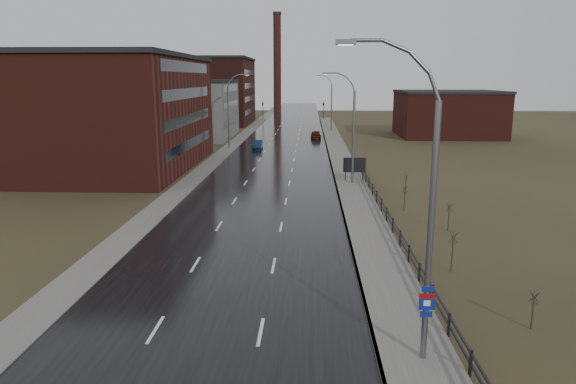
# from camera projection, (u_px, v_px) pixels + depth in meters

# --- Properties ---
(road) EXTENTS (14.00, 300.00, 0.06)m
(road) POSITION_uv_depth(u_px,v_px,m) (280.00, 151.00, 76.84)
(road) COLOR black
(road) RESTS_ON ground
(sidewalk_right) EXTENTS (3.20, 180.00, 0.18)m
(sidewalk_right) POSITION_uv_depth(u_px,v_px,m) (351.00, 185.00, 52.10)
(sidewalk_right) COLOR #595651
(sidewalk_right) RESTS_ON ground
(curb_right) EXTENTS (0.16, 180.00, 0.18)m
(curb_right) POSITION_uv_depth(u_px,v_px,m) (336.00, 185.00, 52.16)
(curb_right) COLOR slate
(curb_right) RESTS_ON ground
(sidewalk_left) EXTENTS (2.40, 260.00, 0.12)m
(sidewalk_left) POSITION_uv_depth(u_px,v_px,m) (226.00, 151.00, 77.17)
(sidewalk_left) COLOR #595651
(sidewalk_left) RESTS_ON ground
(warehouse_near) EXTENTS (22.44, 28.56, 13.50)m
(warehouse_near) POSITION_uv_depth(u_px,v_px,m) (99.00, 112.00, 61.60)
(warehouse_near) COLOR #471914
(warehouse_near) RESTS_ON ground
(warehouse_mid) EXTENTS (16.32, 20.40, 10.50)m
(warehouse_mid) POSITION_uv_depth(u_px,v_px,m) (188.00, 109.00, 93.99)
(warehouse_mid) COLOR slate
(warehouse_mid) RESTS_ON ground
(warehouse_far) EXTENTS (26.52, 24.48, 15.50)m
(warehouse_far) POSITION_uv_depth(u_px,v_px,m) (196.00, 91.00, 122.90)
(warehouse_far) COLOR #331611
(warehouse_far) RESTS_ON ground
(building_right) EXTENTS (18.36, 16.32, 8.50)m
(building_right) POSITION_uv_depth(u_px,v_px,m) (448.00, 113.00, 96.14)
(building_right) COLOR #471914
(building_right) RESTS_ON ground
(smokestack) EXTENTS (2.70, 2.70, 30.70)m
(smokestack) POSITION_uv_depth(u_px,v_px,m) (277.00, 63.00, 161.49)
(smokestack) COLOR #331611
(smokestack) RESTS_ON ground
(streetlight_main) EXTENTS (3.91, 0.29, 12.11)m
(streetlight_main) POSITION_uv_depth(u_px,v_px,m) (423.00, 210.00, 18.62)
(streetlight_main) COLOR slate
(streetlight_main) RESTS_ON ground
(streetlight_right_mid) EXTENTS (3.36, 0.28, 11.35)m
(streetlight_right_mid) POSITION_uv_depth(u_px,v_px,m) (351.00, 128.00, 51.83)
(streetlight_right_mid) COLOR slate
(streetlight_right_mid) RESTS_ON ground
(streetlight_left) EXTENTS (3.36, 0.28, 11.35)m
(streetlight_left) POSITION_uv_depth(u_px,v_px,m) (230.00, 111.00, 77.84)
(streetlight_left) COLOR slate
(streetlight_left) RESTS_ON ground
(streetlight_right_far) EXTENTS (3.36, 0.28, 11.35)m
(streetlight_right_far) POSITION_uv_depth(u_px,v_px,m) (330.00, 103.00, 104.49)
(streetlight_right_far) COLOR slate
(streetlight_right_far) RESTS_ON ground
(guardrail) EXTENTS (0.10, 53.05, 1.10)m
(guardrail) POSITION_uv_depth(u_px,v_px,m) (394.00, 226.00, 35.62)
(guardrail) COLOR black
(guardrail) RESTS_ON ground
(shrub_b) EXTENTS (0.42, 0.45, 1.76)m
(shrub_b) POSITION_uv_depth(u_px,v_px,m) (533.00, 309.00, 22.29)
(shrub_b) COLOR #382D23
(shrub_b) RESTS_ON ground
(shrub_c) EXTENTS (0.56, 0.59, 2.36)m
(shrub_c) POSITION_uv_depth(u_px,v_px,m) (453.00, 250.00, 28.95)
(shrub_c) COLOR #382D23
(shrub_c) RESTS_ON ground
(shrub_d) EXTENTS (0.49, 0.52, 2.07)m
(shrub_d) POSITION_uv_depth(u_px,v_px,m) (449.00, 216.00, 36.60)
(shrub_d) COLOR #382D23
(shrub_d) RESTS_ON ground
(shrub_e) EXTENTS (0.52, 0.54, 2.17)m
(shrub_e) POSITION_uv_depth(u_px,v_px,m) (405.00, 198.00, 42.12)
(shrub_e) COLOR #382D23
(shrub_e) RESTS_ON ground
(shrub_f) EXTENTS (0.46, 0.48, 1.92)m
(shrub_f) POSITION_uv_depth(u_px,v_px,m) (406.00, 183.00, 48.49)
(shrub_f) COLOR #382D23
(shrub_f) RESTS_ON ground
(billboard) EXTENTS (2.36, 0.17, 2.60)m
(billboard) POSITION_uv_depth(u_px,v_px,m) (354.00, 166.00, 53.91)
(billboard) COLOR black
(billboard) RESTS_ON ground
(traffic_light_left) EXTENTS (0.58, 2.73, 5.30)m
(traffic_light_left) POSITION_uv_depth(u_px,v_px,m) (263.00, 102.00, 134.68)
(traffic_light_left) COLOR black
(traffic_light_left) RESTS_ON ground
(traffic_light_right) EXTENTS (0.58, 2.73, 5.30)m
(traffic_light_right) POSITION_uv_depth(u_px,v_px,m) (324.00, 102.00, 134.04)
(traffic_light_right) COLOR black
(traffic_light_right) RESTS_ON ground
(car_near) EXTENTS (1.52, 4.12, 1.35)m
(car_near) POSITION_uv_depth(u_px,v_px,m) (258.00, 145.00, 79.01)
(car_near) COLOR #0C2040
(car_near) RESTS_ON ground
(car_far) EXTENTS (1.91, 4.46, 1.50)m
(car_far) POSITION_uv_depth(u_px,v_px,m) (316.00, 135.00, 92.83)
(car_far) COLOR #46180B
(car_far) RESTS_ON ground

